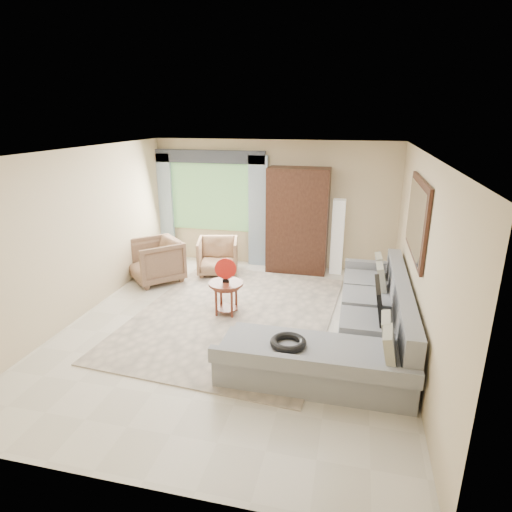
% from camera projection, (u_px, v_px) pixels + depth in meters
% --- Properties ---
extents(ground, '(6.00, 6.00, 0.00)m').
position_uv_depth(ground, '(235.00, 328.00, 6.48)').
color(ground, silver).
rests_on(ground, ground).
extents(area_rug, '(3.29, 4.21, 0.02)m').
position_uv_depth(area_rug, '(235.00, 315.00, 6.87)').
color(area_rug, beige).
rests_on(area_rug, ground).
extents(sectional_sofa, '(2.30, 3.46, 0.90)m').
position_uv_depth(sectional_sofa, '(356.00, 329.00, 5.84)').
color(sectional_sofa, gray).
rests_on(sectional_sofa, ground).
extents(tv_screen, '(0.14, 0.74, 0.48)m').
position_uv_depth(tv_screen, '(379.00, 301.00, 5.68)').
color(tv_screen, black).
rests_on(tv_screen, sectional_sofa).
extents(garden_hose, '(0.43, 0.43, 0.09)m').
position_uv_depth(garden_hose, '(288.00, 342.00, 4.98)').
color(garden_hose, black).
rests_on(garden_hose, sectional_sofa).
extents(coffee_table, '(0.55, 0.55, 0.55)m').
position_uv_depth(coffee_table, '(226.00, 298.00, 6.82)').
color(coffee_table, '#531F16').
rests_on(coffee_table, ground).
extents(red_disc, '(0.34, 0.09, 0.34)m').
position_uv_depth(red_disc, '(226.00, 269.00, 6.67)').
color(red_disc, red).
rests_on(red_disc, coffee_table).
extents(armchair_left, '(1.26, 1.26, 0.82)m').
position_uv_depth(armchair_left, '(156.00, 261.00, 8.17)').
color(armchair_left, '#836047').
rests_on(armchair_left, ground).
extents(armchair_right, '(0.95, 0.96, 0.73)m').
position_uv_depth(armchair_right, '(218.00, 256.00, 8.57)').
color(armchair_right, '#9F7957').
rests_on(armchair_right, ground).
extents(potted_plant, '(0.55, 0.48, 0.60)m').
position_uv_depth(potted_plant, '(172.00, 253.00, 9.01)').
color(potted_plant, '#999999').
rests_on(potted_plant, ground).
extents(armoire, '(1.20, 0.55, 2.10)m').
position_uv_depth(armoire, '(298.00, 221.00, 8.54)').
color(armoire, black).
rests_on(armoire, ground).
extents(floor_lamp, '(0.24, 0.24, 1.50)m').
position_uv_depth(floor_lamp, '(337.00, 237.00, 8.51)').
color(floor_lamp, silver).
rests_on(floor_lamp, ground).
extents(window, '(1.80, 0.04, 1.40)m').
position_uv_depth(window, '(211.00, 197.00, 9.07)').
color(window, '#669E59').
rests_on(window, wall_back).
extents(curtain_left, '(0.40, 0.08, 2.30)m').
position_uv_depth(curtain_left, '(164.00, 207.00, 9.29)').
color(curtain_left, '#9EB7CC').
rests_on(curtain_left, ground).
extents(curtain_right, '(0.40, 0.08, 2.30)m').
position_uv_depth(curtain_right, '(258.00, 212.00, 8.84)').
color(curtain_right, '#9EB7CC').
rests_on(curtain_right, ground).
extents(valance, '(2.40, 0.12, 0.26)m').
position_uv_depth(valance, '(208.00, 157.00, 8.74)').
color(valance, '#1E232D').
rests_on(valance, wall_back).
extents(wall_mirror, '(0.05, 1.70, 1.05)m').
position_uv_depth(wall_mirror, '(417.00, 218.00, 5.71)').
color(wall_mirror, black).
rests_on(wall_mirror, wall_right).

